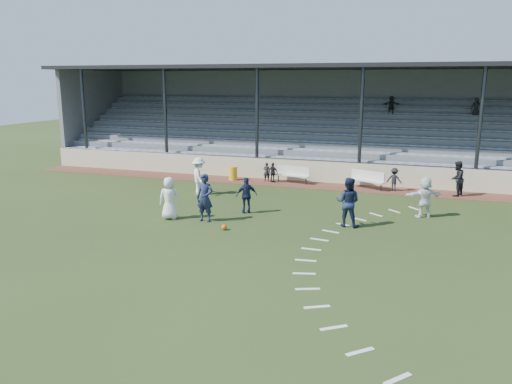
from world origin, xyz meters
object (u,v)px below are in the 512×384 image
trash_bin (233,173)px  player_navy_lead (205,198)px  official (457,179)px  player_white_lead (169,198)px  football (224,227)px  bench_right (367,178)px  bench_left (293,173)px

trash_bin → player_navy_lead: size_ratio=0.40×
player_navy_lead → official: (10.11, 8.18, -0.09)m
player_white_lead → football: bearing=147.8°
bench_right → player_white_lead: 11.32m
trash_bin → player_navy_lead: bearing=-76.6°
trash_bin → official: (12.11, -0.23, 0.49)m
bench_left → football: 9.69m
bench_left → player_white_lead: bearing=-99.2°
trash_bin → official: official is taller
bench_left → player_white_lead: (-3.05, -8.91, 0.31)m
bench_left → official: (8.63, -0.59, 0.32)m
trash_bin → player_white_lead: 8.57m
player_white_lead → trash_bin: bearing=-103.9°
bench_left → official: official is taller
bench_left → player_navy_lead: bearing=-89.9°
trash_bin → football: size_ratio=3.55×
football → bench_left: bearing=88.4°
bench_right → player_navy_lead: 10.28m
bench_right → player_white_lead: player_white_lead is taller
trash_bin → player_white_lead: size_ratio=0.44×
trash_bin → official: 12.13m
trash_bin → bench_right: bearing=1.1°
official → player_navy_lead: bearing=-23.9°
bench_left → football: (-0.28, -9.67, -0.47)m
player_white_lead → official: (11.68, 8.32, 0.01)m
player_white_lead → official: bearing=-161.3°
football → player_navy_lead: 1.75m
bench_left → official: bearing=5.8°
football → player_white_lead: 2.98m
bench_right → football: 10.48m
bench_left → player_navy_lead: (-1.49, -8.77, 0.41)m
trash_bin → player_white_lead: (0.44, -8.55, 0.48)m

